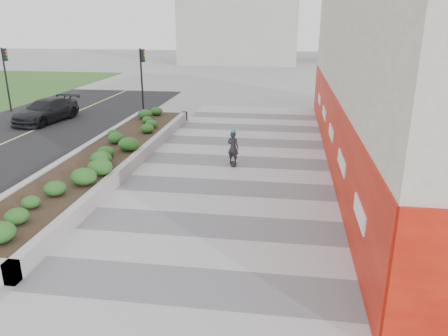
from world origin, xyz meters
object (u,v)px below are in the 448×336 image
(planter, at_px, (106,155))
(traffic_signal_far, at_px, (6,70))
(skateboarder, at_px, (233,147))
(traffic_signal_near, at_px, (142,71))
(car_dark, at_px, (46,111))

(planter, relative_size, traffic_signal_far, 4.29)
(traffic_signal_far, height_order, skateboarder, traffic_signal_far)
(traffic_signal_near, height_order, car_dark, traffic_signal_near)
(traffic_signal_near, xyz_separation_m, skateboarder, (7.13, -9.83, -1.97))
(traffic_signal_near, height_order, traffic_signal_far, same)
(planter, bearing_deg, car_dark, 133.02)
(skateboarder, bearing_deg, car_dark, 139.64)
(car_dark, bearing_deg, traffic_signal_near, 40.96)
(traffic_signal_near, relative_size, traffic_signal_far, 1.00)
(traffic_signal_near, xyz_separation_m, car_dark, (-5.15, -3.13, -2.07))
(traffic_signal_near, bearing_deg, car_dark, -148.66)
(skateboarder, bearing_deg, traffic_signal_far, 138.51)
(planter, bearing_deg, skateboarder, 7.04)
(traffic_signal_far, relative_size, car_dark, 0.89)
(traffic_signal_near, relative_size, skateboarder, 2.69)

